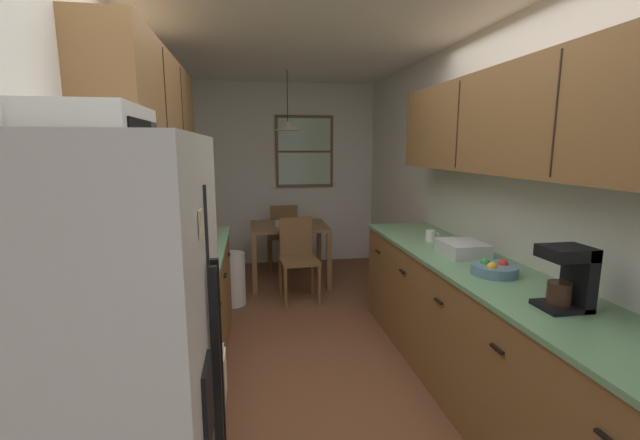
{
  "coord_description": "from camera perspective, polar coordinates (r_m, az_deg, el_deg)",
  "views": [
    {
      "loc": [
        -0.48,
        -2.36,
        1.67
      ],
      "look_at": [
        0.12,
        1.21,
        1.04
      ],
      "focal_mm": 23.4,
      "sensor_mm": 36.0,
      "label": 1
    }
  ],
  "objects": [
    {
      "name": "dish_rack",
      "position": [
        3.18,
        18.91,
        -3.7
      ],
      "size": [
        0.28,
        0.34,
        0.1
      ],
      "primitive_type": "cube",
      "color": "silver",
      "rests_on": "counter_right"
    },
    {
      "name": "dish_towel",
      "position": [
        2.36,
        -12.97,
        -20.03
      ],
      "size": [
        0.02,
        0.16,
        0.24
      ],
      "primitive_type": "cube",
      "color": "beige"
    },
    {
      "name": "counter_left",
      "position": [
        3.42,
        -18.0,
        -11.45
      ],
      "size": [
        0.64,
        1.91,
        0.9
      ],
      "color": "brown",
      "rests_on": "ground"
    },
    {
      "name": "table_serving_bowl",
      "position": [
        5.06,
        -5.03,
        -0.5
      ],
      "size": [
        0.2,
        0.2,
        0.06
      ],
      "primitive_type": "cylinder",
      "color": "silver",
      "rests_on": "dining_table"
    },
    {
      "name": "microwave_over_range",
      "position": [
        2.0,
        -28.28,
        9.04
      ],
      "size": [
        0.39,
        0.56,
        0.33
      ],
      "color": "white"
    },
    {
      "name": "wall_left",
      "position": [
        3.49,
        -23.93,
        2.59
      ],
      "size": [
        0.1,
        9.0,
        2.55
      ],
      "primitive_type": "cube",
      "color": "silver",
      "rests_on": "ground"
    },
    {
      "name": "back_window",
      "position": [
        5.99,
        -2.15,
        9.33
      ],
      "size": [
        0.82,
        0.05,
        1.0
      ],
      "color": "brown"
    },
    {
      "name": "pendant_light",
      "position": [
        5.05,
        -4.44,
        12.73
      ],
      "size": [
        0.3,
        0.3,
        0.68
      ],
      "color": "black"
    },
    {
      "name": "refrigerator",
      "position": [
        1.52,
        -28.69,
        -24.11
      ],
      "size": [
        0.72,
        0.79,
        1.71
      ],
      "color": "white",
      "rests_on": "ground"
    },
    {
      "name": "storage_canister",
      "position": [
        2.68,
        -20.52,
        -5.03
      ],
      "size": [
        0.11,
        0.11,
        0.22
      ],
      "color": "#D84C19",
      "rests_on": "counter_left"
    },
    {
      "name": "dining_chair_far",
      "position": [
        5.77,
        -5.05,
        -1.79
      ],
      "size": [
        0.41,
        0.41,
        0.9
      ],
      "color": "brown",
      "rests_on": "ground"
    },
    {
      "name": "dining_table",
      "position": [
        5.16,
        -4.25,
        -1.92
      ],
      "size": [
        0.93,
        0.79,
        0.73
      ],
      "color": "brown",
      "rests_on": "ground"
    },
    {
      "name": "dining_chair_near",
      "position": [
        4.61,
        -3.03,
        -4.78
      ],
      "size": [
        0.43,
        0.43,
        0.9
      ],
      "color": "brown",
      "rests_on": "ground"
    },
    {
      "name": "ground_plane",
      "position": [
        3.78,
        -1.34,
        -16.25
      ],
      "size": [
        12.0,
        12.0,
        0.0
      ],
      "primitive_type": "plane",
      "color": "brown"
    },
    {
      "name": "fruit_bowl",
      "position": [
        2.78,
        22.73,
        -6.18
      ],
      "size": [
        0.28,
        0.28,
        0.09
      ],
      "color": "#597F9E",
      "rests_on": "counter_right"
    },
    {
      "name": "wall_right",
      "position": [
        3.85,
        18.95,
        3.51
      ],
      "size": [
        0.1,
        9.0,
        2.55
      ],
      "primitive_type": "cube",
      "color": "silver",
      "rests_on": "ground"
    },
    {
      "name": "wall_back",
      "position": [
        6.04,
        -4.99,
        6.18
      ],
      "size": [
        4.4,
        0.1,
        2.55
      ],
      "primitive_type": "cube",
      "color": "silver",
      "rests_on": "ground"
    },
    {
      "name": "stove_range",
      "position": [
        2.3,
        -22.72,
        -22.29
      ],
      "size": [
        0.66,
        0.6,
        1.1
      ],
      "color": "silver",
      "rests_on": "ground"
    },
    {
      "name": "coffee_maker",
      "position": [
        2.34,
        31.01,
        -6.6
      ],
      "size": [
        0.22,
        0.18,
        0.31
      ],
      "color": "black",
      "rests_on": "counter_right"
    },
    {
      "name": "upper_cabinets_left",
      "position": [
        3.18,
        -22.16,
        13.66
      ],
      "size": [
        0.33,
        1.99,
        0.76
      ],
      "color": "brown"
    },
    {
      "name": "mug_by_coffeemaker",
      "position": [
        3.57,
        14.88,
        -2.09
      ],
      "size": [
        0.12,
        0.08,
        0.09
      ],
      "color": "white",
      "rests_on": "counter_right"
    },
    {
      "name": "ceiling_slab",
      "position": [
        3.52,
        -1.52,
        25.1
      ],
      "size": [
        4.4,
        9.0,
        0.08
      ],
      "primitive_type": "cube",
      "color": "white"
    },
    {
      "name": "counter_right",
      "position": [
        3.05,
        21.12,
        -14.34
      ],
      "size": [
        0.64,
        3.26,
        0.9
      ],
      "color": "brown",
      "rests_on": "ground"
    },
    {
      "name": "trash_bin",
      "position": [
        4.59,
        -11.96,
        -7.9
      ],
      "size": [
        0.28,
        0.28,
        0.56
      ],
      "primitive_type": "cylinder",
      "color": "white",
      "rests_on": "ground"
    },
    {
      "name": "upper_cabinets_right",
      "position": [
        2.83,
        25.92,
        12.09
      ],
      "size": [
        0.33,
        2.94,
        0.65
      ],
      "color": "brown"
    }
  ]
}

